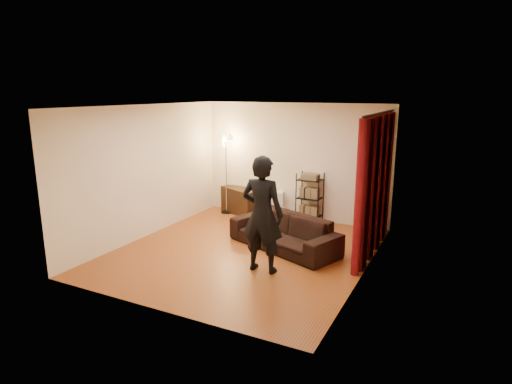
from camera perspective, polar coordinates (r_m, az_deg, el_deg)
The scene contains 14 objects.
floor at distance 8.18m, azimuth -1.59°, elevation -7.88°, with size 5.00×5.00×0.00m, color #954C19.
ceiling at distance 7.63m, azimuth -1.72°, elevation 11.38°, with size 5.00×5.00×0.00m, color white.
wall_back at distance 10.03m, azimuth 5.16°, elevation 4.05°, with size 5.00×5.00×0.00m, color beige.
wall_front at distance 5.78m, azimuth -13.50°, elevation -3.22°, with size 5.00×5.00×0.00m, color beige.
wall_left at distance 9.06m, azimuth -14.29°, elevation 2.69°, with size 5.00×5.00×0.00m, color beige.
wall_right at distance 7.03m, azimuth 14.71°, elevation -0.35°, with size 5.00×5.00×0.00m, color beige.
curtain_rod at distance 7.98m, azimuth 16.28°, elevation 10.09°, with size 0.04×0.04×2.65m, color black.
curtain at distance 8.15m, azimuth 15.55°, elevation 0.91°, with size 0.22×2.65×2.55m, color maroon, non-canonical shape.
sofa at distance 8.24m, azimuth 3.74°, elevation -5.33°, with size 2.23×0.87×0.65m, color black.
person at distance 7.02m, azimuth 0.85°, elevation -3.01°, with size 0.72×0.47×1.97m, color black.
media_cabinet at distance 10.54m, azimuth -2.13°, elevation -1.20°, with size 1.08×0.40×0.63m, color black.
storage_boxes at distance 10.22m, azimuth 2.58°, elevation -1.65°, with size 0.38×0.31×0.63m, color silver, non-canonical shape.
wire_shelf at distance 9.81m, azimuth 7.16°, elevation -0.80°, with size 0.53×0.37×1.16m, color black, non-canonical shape.
floor_lamp at distance 10.48m, azimuth -3.99°, elevation 2.35°, with size 0.35×0.35×1.93m, color silver, non-canonical shape.
Camera 1 is at (3.63, -6.71, 2.97)m, focal length 30.00 mm.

